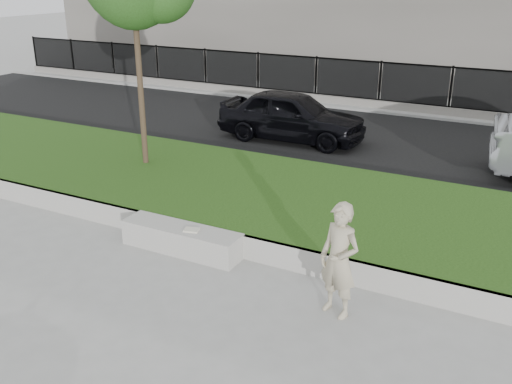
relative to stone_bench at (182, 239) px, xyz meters
The scene contains 10 objects.
ground 1.01m from the stone_bench, 54.36° to the right, with size 90.00×90.00×0.00m, color gray.
grass_bank 2.27m from the stone_bench, 75.39° to the left, with size 34.00×4.00×0.40m, color black.
grass_kerb 0.62m from the stone_bench, 22.71° to the left, with size 34.00×0.08×0.40m, color #A3A199.
street 7.72m from the stone_bench, 85.74° to the left, with size 34.00×7.00×0.04m, color black.
far_pavement 12.21m from the stone_bench, 87.31° to the left, with size 34.00×3.00×0.12m, color gray.
iron_fence 11.22m from the stone_bench, 87.07° to the left, with size 32.00×0.30×1.50m.
stone_bench is the anchor object (origin of this frame).
man 2.97m from the stone_bench, 10.89° to the right, with size 0.57×0.38×1.57m, color #B5AA8B.
book 0.32m from the stone_bench, ahead, with size 0.24×0.17×0.03m, color beige.
car_dark 6.76m from the stone_bench, 99.05° to the left, with size 1.57×3.90×1.33m, color black.
Camera 1 is at (4.36, -6.02, 4.27)m, focal length 40.00 mm.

